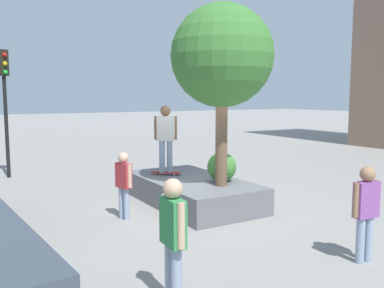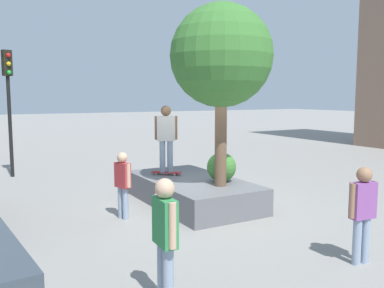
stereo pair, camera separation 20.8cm
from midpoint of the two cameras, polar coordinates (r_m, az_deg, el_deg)
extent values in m
plane|color=gray|center=(10.33, 0.77, -8.77)|extent=(120.00, 120.00, 0.00)
cube|color=slate|center=(10.65, -0.56, -6.53)|extent=(3.90, 2.08, 0.64)
cylinder|color=brown|center=(9.63, 3.47, 1.16)|extent=(0.28, 0.28, 2.38)
sphere|color=#3D7A33|center=(9.63, 3.55, 12.10)|extent=(2.36, 2.36, 2.36)
sphere|color=#3D7A33|center=(10.23, 3.55, -3.19)|extent=(0.72, 0.72, 0.72)
cube|color=#A51E1E|center=(11.13, -4.16, -3.95)|extent=(0.68, 0.74, 0.02)
sphere|color=beige|center=(11.16, -2.78, -4.11)|extent=(0.06, 0.06, 0.06)
sphere|color=beige|center=(11.00, -2.98, -4.27)|extent=(0.06, 0.06, 0.06)
sphere|color=beige|center=(11.29, -5.31, -4.01)|extent=(0.06, 0.06, 0.06)
sphere|color=beige|center=(11.13, -5.55, -4.16)|extent=(0.06, 0.06, 0.06)
cylinder|color=#8C9EB7|center=(11.06, -4.71, -1.76)|extent=(0.15, 0.15, 0.85)
cylinder|color=#8C9EB7|center=(11.06, -3.66, -1.75)|extent=(0.15, 0.15, 0.85)
cube|color=silver|center=(10.98, -4.21, 2.15)|extent=(0.39, 0.52, 0.66)
cylinder|color=brown|center=(10.98, -5.53, 2.23)|extent=(0.10, 0.10, 0.63)
cylinder|color=brown|center=(10.98, -2.90, 2.25)|extent=(0.10, 0.10, 0.63)
sphere|color=brown|center=(10.95, -4.23, 4.60)|extent=(0.28, 0.28, 0.28)
cylinder|color=black|center=(15.22, -24.63, 2.13)|extent=(0.12, 0.12, 3.42)
cube|color=black|center=(15.23, -25.02, 10.16)|extent=(0.30, 0.33, 0.85)
sphere|color=red|center=(15.11, -24.86, 11.13)|extent=(0.14, 0.14, 0.14)
sphere|color=gold|center=(15.08, -24.81, 10.07)|extent=(0.14, 0.14, 0.14)
sphere|color=green|center=(15.07, -24.76, 9.01)|extent=(0.14, 0.14, 0.14)
cylinder|color=#8C9EB7|center=(7.44, 21.49, -12.32)|extent=(0.14, 0.14, 0.76)
cylinder|color=#8C9EB7|center=(7.57, 22.47, -12.04)|extent=(0.14, 0.14, 0.76)
cube|color=#8C4C99|center=(7.32, 22.22, -7.12)|extent=(0.23, 0.45, 0.60)
cylinder|color=#9E7251|center=(7.16, 20.97, -7.24)|extent=(0.09, 0.09, 0.56)
cylinder|color=#9E7251|center=(7.48, 23.42, -6.76)|extent=(0.09, 0.09, 0.56)
sphere|color=#9E7251|center=(7.24, 22.36, -3.86)|extent=(0.25, 0.25, 0.25)
cylinder|color=#8C9EB7|center=(5.79, -4.11, -17.22)|extent=(0.15, 0.15, 0.80)
cylinder|color=#8C9EB7|center=(5.63, -3.29, -17.93)|extent=(0.15, 0.15, 0.80)
cube|color=#338C4C|center=(5.46, -3.76, -10.71)|extent=(0.46, 0.21, 0.63)
cylinder|color=#D8AD8C|center=(5.66, -4.76, -9.90)|extent=(0.10, 0.10, 0.59)
cylinder|color=#D8AD8C|center=(5.24, -2.68, -11.23)|extent=(0.10, 0.10, 0.59)
sphere|color=#D8AD8C|center=(5.34, -3.80, -6.16)|extent=(0.26, 0.26, 0.26)
cylinder|color=#8C9EB7|center=(9.52, -10.31, -7.98)|extent=(0.13, 0.13, 0.72)
cylinder|color=#8C9EB7|center=(9.39, -9.68, -8.18)|extent=(0.13, 0.13, 0.72)
cube|color=#B23338|center=(9.32, -10.07, -4.28)|extent=(0.44, 0.28, 0.56)
cylinder|color=#D8AD8C|center=(9.48, -10.85, -4.02)|extent=(0.09, 0.09, 0.53)
cylinder|color=#D8AD8C|center=(9.15, -9.27, -4.37)|extent=(0.09, 0.09, 0.53)
sphere|color=#D8AD8C|center=(9.25, -10.12, -1.87)|extent=(0.23, 0.23, 0.23)
camera|label=1|loc=(0.10, -90.57, -0.07)|focal=38.57mm
camera|label=2|loc=(0.10, 89.43, 0.07)|focal=38.57mm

